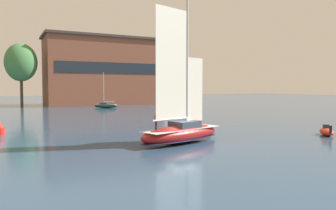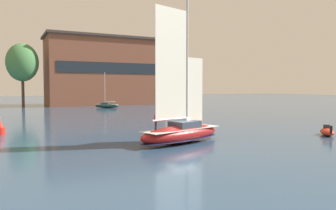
{
  "view_description": "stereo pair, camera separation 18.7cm",
  "coord_description": "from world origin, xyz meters",
  "px_view_note": "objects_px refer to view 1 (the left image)",
  "views": [
    {
      "loc": [
        -16.06,
        -28.63,
        5.6
      ],
      "look_at": [
        0.0,
        3.0,
        3.67
      ],
      "focal_mm": 35.0,
      "sensor_mm": 36.0,
      "label": 1
    },
    {
      "loc": [
        -15.89,
        -28.72,
        5.6
      ],
      "look_at": [
        0.0,
        3.0,
        3.67
      ],
      "focal_mm": 35.0,
      "sensor_mm": 36.0,
      "label": 2
    }
  ],
  "objects_px": {
    "sailboat_main": "(182,131)",
    "sailboat_moored_near_marina": "(106,106)",
    "tree_shore_center": "(21,62)",
    "motor_tender": "(327,132)"
  },
  "relations": [
    {
      "from": "motor_tender",
      "to": "tree_shore_center",
      "type": "bearing_deg",
      "value": 111.1
    },
    {
      "from": "sailboat_main",
      "to": "sailboat_moored_near_marina",
      "type": "xyz_separation_m",
      "value": [
        8.78,
        57.49,
        -0.48
      ]
    },
    {
      "from": "tree_shore_center",
      "to": "sailboat_main",
      "type": "bearing_deg",
      "value": -81.08
    },
    {
      "from": "motor_tender",
      "to": "sailboat_main",
      "type": "bearing_deg",
      "value": 169.58
    },
    {
      "from": "sailboat_main",
      "to": "sailboat_moored_near_marina",
      "type": "distance_m",
      "value": 58.16
    },
    {
      "from": "sailboat_main",
      "to": "sailboat_moored_near_marina",
      "type": "height_order",
      "value": "sailboat_main"
    },
    {
      "from": "tree_shore_center",
      "to": "sailboat_main",
      "type": "height_order",
      "value": "tree_shore_center"
    },
    {
      "from": "sailboat_main",
      "to": "sailboat_moored_near_marina",
      "type": "relative_size",
      "value": 1.51
    },
    {
      "from": "tree_shore_center",
      "to": "sailboat_moored_near_marina",
      "type": "bearing_deg",
      "value": -34.77
    },
    {
      "from": "tree_shore_center",
      "to": "sailboat_main",
      "type": "xyz_separation_m",
      "value": [
        11.19,
        -71.35,
        -11.34
      ]
    }
  ]
}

